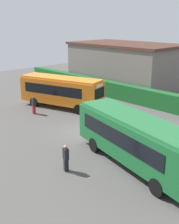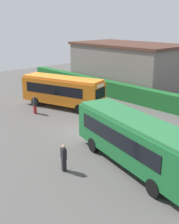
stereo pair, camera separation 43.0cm
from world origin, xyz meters
name	(u,v)px [view 1 (the left image)]	position (x,y,z in m)	size (l,w,h in m)	color
ground_plane	(88,132)	(0.00, 0.00, 0.00)	(64.00, 64.00, 0.00)	#514F4C
bus_orange	(61,90)	(-7.02, 2.80, 1.85)	(9.16, 4.91, 3.22)	orange
bus_green	(137,139)	(6.20, -1.69, 1.83)	(10.36, 4.67, 3.17)	#19602D
person_left	(34,105)	(-7.26, -0.45, 0.91)	(0.49, 0.32, 1.73)	maroon
person_center	(66,157)	(3.67, -5.28, 0.90)	(0.48, 0.37, 1.70)	black
hedge_row	(157,100)	(0.00, 9.84, 0.92)	(44.00, 1.08, 1.83)	#1A5C26
depot_building	(125,66)	(-8.36, 14.55, 2.98)	(14.43, 8.28, 5.93)	slate
traffic_cone	(146,115)	(1.03, 6.50, 0.30)	(0.36, 0.36, 0.60)	orange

